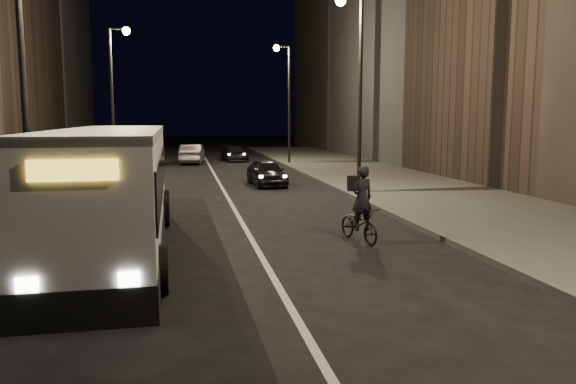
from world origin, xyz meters
name	(u,v)px	position (x,y,z in m)	size (l,w,h in m)	color
ground	(276,282)	(0.00, 0.00, 0.00)	(180.00, 180.00, 0.00)	black
sidewalk_right	(404,186)	(8.50, 14.00, 0.08)	(7.00, 70.00, 0.16)	#393937
sidewalk_left	(21,195)	(-8.50, 14.00, 0.08)	(7.00, 70.00, 0.16)	#393937
building_row_right	(434,15)	(16.00, 27.50, 10.50)	(8.00, 61.00, 21.00)	black
streetlight_right_mid	(354,68)	(5.33, 12.00, 5.36)	(1.20, 0.44, 8.12)	black
streetlight_right_far	(285,88)	(5.33, 28.00, 5.36)	(1.20, 0.44, 8.12)	black
streetlight_left_near	(32,33)	(-5.33, 4.00, 5.36)	(1.20, 0.44, 8.12)	black
streetlight_left_far	(116,80)	(-5.33, 22.00, 5.36)	(1.20, 0.44, 8.12)	black
city_bus	(113,185)	(-3.53, 3.55, 1.65)	(2.83, 11.34, 3.04)	silver
cyclist_on_bicycle	(360,217)	(2.82, 3.23, 0.69)	(1.03, 1.89, 2.07)	black
car_near	(267,173)	(2.22, 16.13, 0.64)	(1.51, 3.75, 1.28)	black
car_mid	(192,154)	(-1.13, 30.09, 0.70)	(1.48, 4.25, 1.40)	#404042
car_far	(234,154)	(2.08, 32.04, 0.57)	(1.61, 3.96, 1.15)	black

